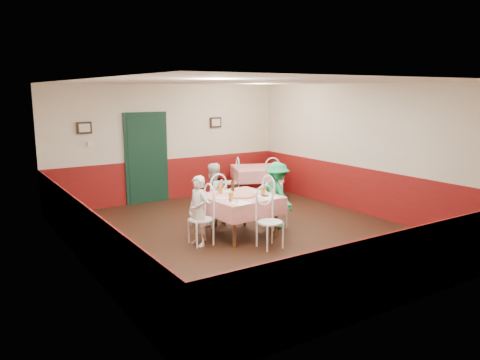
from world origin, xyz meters
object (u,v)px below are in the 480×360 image
chair_left (201,219)px  wallet (265,196)px  second_table (256,182)px  chair_second_a (231,182)px  main_table (240,216)px  beer_bottle (233,185)px  pizza (242,196)px  diner_left (198,211)px  chair_far (214,203)px  glass_a (231,197)px  chair_second_b (274,184)px  chair_near (270,222)px  diner_right (277,195)px  chair_right (275,205)px  diner_far (213,194)px  glass_c (220,189)px  glass_b (263,191)px

chair_left → wallet: size_ratio=8.18×
second_table → chair_second_a: size_ratio=1.24×
main_table → chair_left: chair_left is taller
beer_bottle → pizza: bearing=-99.7°
pizza → chair_left: bearing=178.7°
chair_second_a → diner_left: (-2.24, -2.56, 0.16)m
chair_far → glass_a: bearing=75.4°
pizza → diner_left: diner_left is taller
beer_bottle → wallet: beer_bottle is taller
second_table → chair_left: size_ratio=1.24×
main_table → chair_second_b: 2.73m
chair_near → diner_right: bearing=49.1°
chair_far → chair_right: bearing=139.5°
chair_near → diner_far: size_ratio=0.72×
glass_a → beer_bottle: beer_bottle is taller
chair_left → wallet: (1.20, -0.24, 0.32)m
chair_right → glass_c: glass_c is taller
chair_left → chair_second_a: bearing=140.9°
diner_left → chair_right: bearing=85.5°
chair_second_b → pizza: chair_second_b is taller
main_table → chair_left: 0.85m
diner_far → glass_b: bearing=99.0°
diner_right → glass_c: bearing=75.4°
second_table → beer_bottle: 2.96m
chair_left → glass_b: same height
beer_bottle → diner_far: bearing=105.7°
second_table → diner_left: diner_left is taller
main_table → chair_second_b: chair_second_b is taller
pizza → main_table: bearing=90.2°
diner_right → chair_left: bearing=94.5°
glass_a → diner_right: bearing=14.6°
chair_left → glass_c: 0.86m
chair_right → pizza: size_ratio=1.96×
pizza → second_table: bearing=50.9°
chair_second_a → diner_far: 2.14m
chair_far → chair_second_a: 2.17m
chair_right → glass_b: size_ratio=6.42×
chair_near → diner_far: bearing=95.8°
main_table → wallet: wallet is taller
chair_second_a → wallet: chair_second_a is taller
diner_right → wallet: bearing=124.1°
glass_a → diner_far: (0.30, 1.16, -0.21)m
pizza → glass_b: (0.39, -0.10, 0.05)m
chair_left → pizza: 0.91m
chair_left → pizza: bearing=90.1°
chair_far → diner_right: (0.96, -0.78, 0.20)m
chair_second_b → glass_a: 3.20m
chair_second_a → diner_left: 3.41m
chair_left → diner_left: size_ratio=0.74×
second_table → chair_near: chair_near is taller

